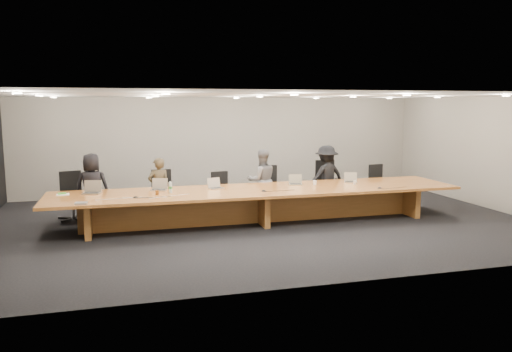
# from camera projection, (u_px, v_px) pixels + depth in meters

# --- Properties ---
(ground) EXTENTS (12.00, 12.00, 0.00)m
(ground) POSITION_uv_depth(u_px,v_px,m) (260.00, 222.00, 11.11)
(ground) COLOR black
(ground) RESTS_ON ground
(back_wall) EXTENTS (12.00, 0.02, 2.80)m
(back_wall) POSITION_uv_depth(u_px,v_px,m) (223.00, 145.00, 14.73)
(back_wall) COLOR #B2ACA2
(back_wall) RESTS_ON ground
(conference_table) EXTENTS (9.00, 1.80, 0.75)m
(conference_table) POSITION_uv_depth(u_px,v_px,m) (260.00, 199.00, 11.03)
(conference_table) COLOR #975521
(conference_table) RESTS_ON ground
(chair_far_left) EXTENTS (0.69, 0.69, 1.12)m
(chair_far_left) POSITION_uv_depth(u_px,v_px,m) (73.00, 196.00, 11.24)
(chair_far_left) COLOR black
(chair_far_left) RESTS_ON ground
(chair_left) EXTENTS (0.58, 0.58, 1.11)m
(chair_left) POSITION_uv_depth(u_px,v_px,m) (163.00, 193.00, 11.62)
(chair_left) COLOR black
(chair_left) RESTS_ON ground
(chair_mid_left) EXTENTS (0.58, 0.58, 1.00)m
(chair_mid_left) POSITION_uv_depth(u_px,v_px,m) (222.00, 192.00, 12.05)
(chair_mid_left) COLOR black
(chair_mid_left) RESTS_ON ground
(chair_mid_right) EXTENTS (0.72, 0.72, 1.12)m
(chair_mid_right) POSITION_uv_depth(u_px,v_px,m) (267.00, 187.00, 12.40)
(chair_mid_right) COLOR black
(chair_mid_right) RESTS_ON ground
(chair_right) EXTENTS (0.69, 0.69, 1.19)m
(chair_right) POSITION_uv_depth(u_px,v_px,m) (327.00, 183.00, 12.87)
(chair_right) COLOR black
(chair_right) RESTS_ON ground
(chair_far_right) EXTENTS (0.60, 0.60, 1.03)m
(chair_far_right) POSITION_uv_depth(u_px,v_px,m) (380.00, 183.00, 13.30)
(chair_far_right) COLOR black
(chair_far_right) RESTS_ON ground
(person_a) EXTENTS (0.82, 0.60, 1.53)m
(person_a) POSITION_uv_depth(u_px,v_px,m) (92.00, 187.00, 11.14)
(person_a) COLOR black
(person_a) RESTS_ON ground
(person_b) EXTENTS (0.56, 0.42, 1.39)m
(person_b) POSITION_uv_depth(u_px,v_px,m) (159.00, 188.00, 11.53)
(person_b) COLOR #3A311F
(person_b) RESTS_ON ground
(person_c) EXTENTS (0.75, 0.58, 1.52)m
(person_c) POSITION_uv_depth(u_px,v_px,m) (262.00, 180.00, 12.20)
(person_c) COLOR #5E5E60
(person_c) RESTS_ON ground
(person_d) EXTENTS (1.11, 0.77, 1.58)m
(person_d) POSITION_uv_depth(u_px,v_px,m) (326.00, 176.00, 12.66)
(person_d) COLOR black
(person_d) RESTS_ON ground
(laptop_a) EXTENTS (0.41, 0.33, 0.28)m
(laptop_a) POSITION_uv_depth(u_px,v_px,m) (91.00, 187.00, 10.41)
(laptop_a) COLOR tan
(laptop_a) RESTS_ON conference_table
(laptop_b) EXTENTS (0.39, 0.33, 0.26)m
(laptop_b) POSITION_uv_depth(u_px,v_px,m) (159.00, 184.00, 10.82)
(laptop_b) COLOR tan
(laptop_b) RESTS_ON conference_table
(laptop_c) EXTENTS (0.36, 0.31, 0.24)m
(laptop_c) POSITION_uv_depth(u_px,v_px,m) (216.00, 183.00, 11.04)
(laptop_c) COLOR #C5B297
(laptop_c) RESTS_ON conference_table
(laptop_d) EXTENTS (0.35, 0.29, 0.24)m
(laptop_d) POSITION_uv_depth(u_px,v_px,m) (296.00, 180.00, 11.60)
(laptop_d) COLOR tan
(laptop_d) RESTS_ON conference_table
(laptop_e) EXTENTS (0.36, 0.32, 0.24)m
(laptop_e) POSITION_uv_depth(u_px,v_px,m) (351.00, 177.00, 11.96)
(laptop_e) COLOR tan
(laptop_e) RESTS_ON conference_table
(water_bottle) EXTENTS (0.07, 0.07, 0.23)m
(water_bottle) POSITION_uv_depth(u_px,v_px,m) (170.00, 188.00, 10.51)
(water_bottle) COLOR silver
(water_bottle) RESTS_ON conference_table
(amber_mug) EXTENTS (0.08, 0.08, 0.09)m
(amber_mug) POSITION_uv_depth(u_px,v_px,m) (157.00, 193.00, 10.30)
(amber_mug) COLOR brown
(amber_mug) RESTS_ON conference_table
(paper_cup_near) EXTENTS (0.10, 0.10, 0.10)m
(paper_cup_near) POSITION_uv_depth(u_px,v_px,m) (315.00, 183.00, 11.57)
(paper_cup_near) COLOR silver
(paper_cup_near) RESTS_ON conference_table
(paper_cup_far) EXTENTS (0.08, 0.08, 0.09)m
(paper_cup_far) POSITION_uv_depth(u_px,v_px,m) (355.00, 182.00, 11.65)
(paper_cup_far) COLOR silver
(paper_cup_far) RESTS_ON conference_table
(notepad) EXTENTS (0.27, 0.22, 0.02)m
(notepad) POSITION_uv_depth(u_px,v_px,m) (63.00, 195.00, 10.30)
(notepad) COLOR white
(notepad) RESTS_ON conference_table
(lime_gadget) EXTENTS (0.17, 0.12, 0.02)m
(lime_gadget) POSITION_uv_depth(u_px,v_px,m) (62.00, 193.00, 10.30)
(lime_gadget) COLOR green
(lime_gadget) RESTS_ON notepad
(av_box) EXTENTS (0.24, 0.19, 0.03)m
(av_box) POSITION_uv_depth(u_px,v_px,m) (81.00, 203.00, 9.34)
(av_box) COLOR #BCBBC1
(av_box) RESTS_ON conference_table
(mic_left) EXTENTS (0.16, 0.16, 0.03)m
(mic_left) POSITION_uv_depth(u_px,v_px,m) (135.00, 197.00, 9.98)
(mic_left) COLOR black
(mic_left) RESTS_ON conference_table
(mic_center) EXTENTS (0.15, 0.15, 0.03)m
(mic_center) POSITION_uv_depth(u_px,v_px,m) (264.00, 191.00, 10.72)
(mic_center) COLOR black
(mic_center) RESTS_ON conference_table
(mic_right) EXTENTS (0.13, 0.13, 0.03)m
(mic_right) POSITION_uv_depth(u_px,v_px,m) (380.00, 188.00, 11.09)
(mic_right) COLOR black
(mic_right) RESTS_ON conference_table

